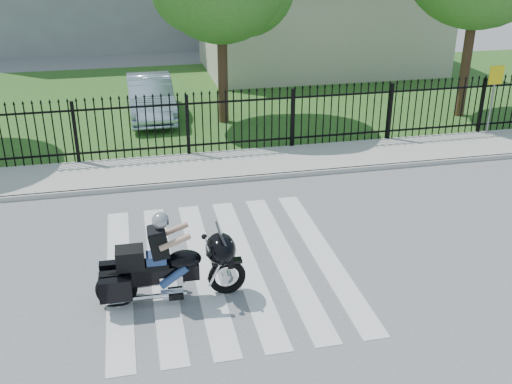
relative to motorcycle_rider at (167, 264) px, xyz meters
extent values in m
plane|color=slate|center=(1.15, 0.90, -0.71)|extent=(120.00, 120.00, 0.00)
cube|color=#ADAAA3|center=(1.15, 5.90, -0.65)|extent=(40.00, 2.00, 0.12)
cube|color=#ADAAA3|center=(1.15, 4.90, -0.65)|extent=(40.00, 0.12, 0.12)
cube|color=#27511C|center=(1.15, 12.90, -0.70)|extent=(40.00, 12.00, 0.02)
cube|color=black|center=(1.15, 6.90, -0.36)|extent=(26.00, 0.04, 0.05)
cube|color=black|center=(1.15, 6.90, 0.84)|extent=(26.00, 0.04, 0.05)
cylinder|color=#382316|center=(2.65, 9.90, 1.37)|extent=(0.32, 0.32, 4.16)
cylinder|color=#382316|center=(10.65, 8.90, 1.69)|extent=(0.32, 0.32, 4.80)
cube|color=#BBB49C|center=(8.15, 16.90, 1.04)|extent=(10.00, 6.00, 3.50)
torus|color=black|center=(1.04, -0.01, -0.38)|extent=(0.68, 0.14, 0.68)
torus|color=black|center=(-0.88, 0.01, -0.38)|extent=(0.72, 0.16, 0.72)
cube|color=black|center=(-0.09, 0.00, -0.17)|extent=(1.28, 0.25, 0.30)
ellipsoid|color=black|center=(0.30, 0.00, 0.06)|extent=(0.61, 0.40, 0.32)
cube|color=black|center=(-0.29, 0.00, 0.02)|extent=(0.64, 0.32, 0.10)
cube|color=silver|center=(0.06, 0.00, -0.33)|extent=(0.40, 0.30, 0.30)
ellipsoid|color=black|center=(0.94, -0.01, 0.20)|extent=(0.54, 0.71, 0.53)
cube|color=black|center=(-0.60, 0.01, 0.20)|extent=(0.48, 0.38, 0.35)
cube|color=navy|center=(-0.17, 0.00, 0.14)|extent=(0.34, 0.30, 0.18)
sphere|color=#9EA2A6|center=(-0.05, 0.00, 0.85)|extent=(0.29, 0.29, 0.29)
imported|color=#AEC1DB|center=(0.34, 10.97, 0.00)|extent=(1.50, 4.18, 1.37)
cylinder|color=slate|center=(10.27, 6.60, 0.42)|extent=(0.06, 0.06, 2.02)
cube|color=#DBC50B|center=(10.27, 6.58, 1.25)|extent=(0.46, 0.04, 0.55)
camera|label=1|loc=(-0.39, -8.96, 5.35)|focal=42.00mm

